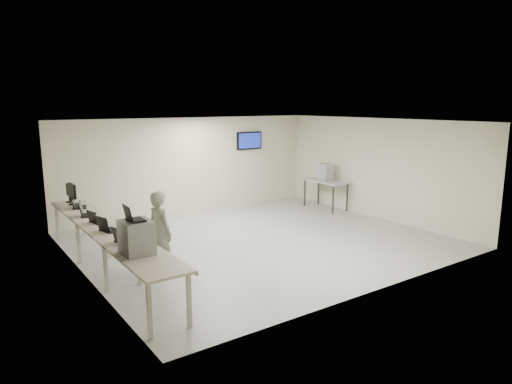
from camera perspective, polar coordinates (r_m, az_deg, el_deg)
room at (r=10.57m, az=0.59°, el=1.28°), size 8.01×7.01×2.81m
workbench at (r=9.09m, az=-18.20°, el=-4.69°), size 0.76×6.00×0.90m
equipment_box at (r=7.33m, az=-14.71°, el=-5.49°), size 0.45×0.51×0.53m
laptop_on_box at (r=7.23m, az=-15.22°, el=-3.02°), size 0.27×0.33×0.26m
laptop_0 at (r=8.00m, az=-16.40°, el=-5.65°), size 0.33×0.38×0.27m
laptop_1 at (r=8.79m, az=-18.13°, el=-4.22°), size 0.39×0.43×0.29m
laptop_2 at (r=9.46m, az=-19.42°, el=-3.28°), size 0.33×0.37×0.26m
laptop_3 at (r=10.10m, az=-20.54°, el=-2.40°), size 0.44×0.47×0.31m
laptop_4 at (r=10.93m, az=-21.51°, el=-1.48°), size 0.42×0.46×0.31m
monitor_near at (r=11.30m, az=-21.96°, el=0.00°), size 0.22×0.49×0.49m
monitor_far at (r=11.62m, az=-22.31°, el=0.08°), size 0.19×0.43×0.43m
soldier at (r=8.79m, az=-11.85°, el=-5.03°), size 0.48×0.64×1.61m
side_table at (r=14.12m, az=8.71°, el=1.14°), size 0.68×1.46×0.88m
storage_bins at (r=14.05m, az=8.69°, el=2.48°), size 0.33×0.37×0.52m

